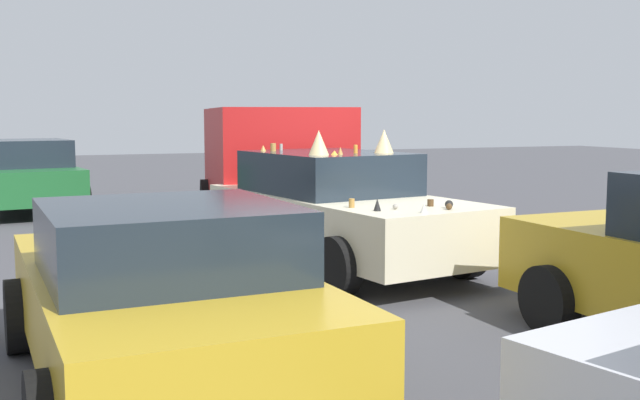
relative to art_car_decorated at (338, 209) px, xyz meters
name	(u,v)px	position (x,y,z in m)	size (l,w,h in m)	color
ground_plane	(341,267)	(-0.08, -0.01, -0.76)	(60.00, 60.00, 0.00)	#47474C
art_car_decorated	(338,209)	(0.00, 0.00, 0.00)	(4.64, 2.60, 1.81)	beige
parked_van_behind_left	(271,159)	(4.00, -0.40, 0.42)	(5.17, 3.00, 2.11)	#B21919
parked_sedan_near_left	(25,176)	(7.59, 3.73, -0.02)	(4.20, 2.41, 1.49)	#1E602D
parked_sedan_near_right	(161,296)	(-3.65, 3.00, -0.08)	(4.12, 2.17, 1.38)	gold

